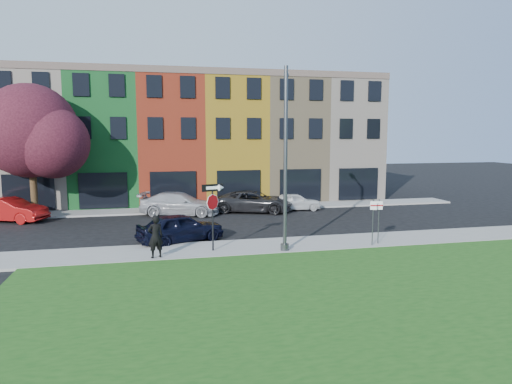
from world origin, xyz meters
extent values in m
plane|color=black|center=(0.00, 0.00, 0.00)|extent=(120.00, 120.00, 0.00)
cube|color=gray|center=(2.00, 3.00, 0.06)|extent=(40.00, 3.00, 0.12)
cube|color=gray|center=(-3.00, 15.00, 0.06)|extent=(40.00, 2.40, 0.12)
cube|color=beige|center=(-15.00, 21.20, 5.00)|extent=(5.00, 10.00, 10.00)
cube|color=#258837|center=(-10.00, 21.20, 5.00)|extent=(5.00, 10.00, 10.00)
cube|color=red|center=(-5.00, 21.20, 5.00)|extent=(5.00, 10.00, 10.00)
cube|color=yellow|center=(0.00, 21.20, 5.00)|extent=(5.00, 10.00, 10.00)
cube|color=#907D5D|center=(5.00, 21.20, 5.00)|extent=(5.00, 10.00, 10.00)
cube|color=beige|center=(10.00, 21.20, 5.00)|extent=(5.00, 10.00, 10.00)
cube|color=black|center=(-2.50, 16.14, 1.50)|extent=(30.00, 0.12, 2.60)
cylinder|color=black|center=(-3.79, 2.61, 1.66)|extent=(0.08, 0.08, 3.07)
cylinder|color=white|center=(-3.79, 2.59, 2.42)|extent=(0.74, 0.23, 0.76)
cylinder|color=maroon|center=(-3.79, 2.56, 2.42)|extent=(0.70, 0.21, 0.72)
cube|color=black|center=(-3.79, 2.59, 3.10)|extent=(1.02, 0.32, 0.34)
cube|color=white|center=(-3.79, 2.56, 3.10)|extent=(0.64, 0.20, 0.14)
imported|color=black|center=(-6.43, 1.90, 1.08)|extent=(0.96, 0.86, 1.91)
imported|color=black|center=(-5.14, 5.13, 0.76)|extent=(4.83, 5.71, 1.53)
imported|color=#9C1111|center=(-15.46, 13.10, 0.78)|extent=(4.95, 5.87, 1.56)
imported|color=#9F9FA3|center=(-4.72, 13.15, 0.79)|extent=(5.18, 6.65, 1.58)
imported|color=black|center=(0.54, 13.27, 0.77)|extent=(6.02, 7.13, 1.54)
imported|color=silver|center=(3.67, 13.31, 0.64)|extent=(1.75, 3.86, 1.28)
cylinder|color=#444749|center=(-0.47, 1.90, 4.38)|extent=(0.18, 0.18, 8.51)
cylinder|color=#444749|center=(-0.47, 1.90, 0.27)|extent=(0.40, 0.40, 0.30)
cylinder|color=#444749|center=(-0.18, 2.86, 8.53)|extent=(0.69, 1.95, 0.12)
cube|color=#444749|center=(0.14, 3.91, 8.48)|extent=(0.40, 0.60, 0.16)
cylinder|color=#444749|center=(4.03, 1.90, 1.27)|extent=(0.05, 0.05, 2.30)
cube|color=white|center=(4.03, 1.87, 2.10)|extent=(0.31, 0.12, 0.42)
cube|color=maroon|center=(4.03, 1.85, 2.10)|extent=(0.31, 0.11, 0.06)
cylinder|color=#444749|center=(4.46, 2.12, 1.25)|extent=(0.05, 0.05, 2.25)
cube|color=white|center=(4.46, 2.09, 2.06)|extent=(0.31, 0.11, 0.42)
cube|color=maroon|center=(4.46, 2.07, 2.06)|extent=(0.31, 0.10, 0.06)
cylinder|color=#302010|center=(-14.20, 14.20, 1.88)|extent=(0.44, 0.44, 3.51)
sphere|color=black|center=(-14.20, 14.20, 5.78)|extent=(6.12, 6.12, 6.12)
sphere|color=black|center=(-12.67, 13.28, 5.01)|extent=(4.59, 4.59, 4.59)
sphere|color=black|center=(-15.58, 15.27, 5.16)|extent=(4.29, 4.29, 4.29)
sphere|color=black|center=(-13.90, 14.81, 6.85)|extent=(3.67, 3.67, 3.67)
camera|label=1|loc=(-6.46, -18.32, 5.58)|focal=32.00mm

